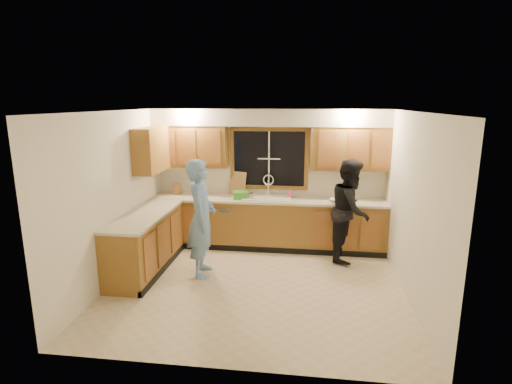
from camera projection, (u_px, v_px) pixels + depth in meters
floor at (256, 285)px, 5.84m from camera, size 4.20×4.20×0.00m
ceiling at (256, 111)px, 5.28m from camera, size 4.20×4.20×0.00m
wall_back at (269, 177)px, 7.40m from camera, size 4.20×0.00×4.20m
wall_left at (113, 198)px, 5.83m from camera, size 0.00×3.80×3.80m
wall_right at (412, 208)px, 5.30m from camera, size 0.00×3.80×3.80m
base_cabinets_back at (267, 224)px, 7.29m from camera, size 4.20×0.60×0.88m
base_cabinets_left at (146, 243)px, 6.31m from camera, size 0.60×1.90×0.88m
countertop_back at (267, 200)px, 7.17m from camera, size 4.20×0.63×0.04m
countertop_left at (145, 215)px, 6.20m from camera, size 0.63×1.90×0.04m
upper_cabinets_left at (191, 146)px, 7.29m from camera, size 1.35×0.33×0.75m
upper_cabinets_right at (350, 149)px, 6.93m from camera, size 1.35×0.33×0.75m
upper_cabinets_return at (151, 150)px, 6.76m from camera, size 0.33×0.90×0.75m
soffit at (268, 118)px, 6.99m from camera, size 4.20×0.35×0.30m
window_frame at (269, 159)px, 7.31m from camera, size 1.44×0.03×1.14m
sink at (267, 201)px, 7.20m from camera, size 0.86×0.52×0.57m
dishwasher at (221, 224)px, 7.39m from camera, size 0.60×0.56×0.82m
stove at (130, 256)px, 5.75m from camera, size 0.58×0.75×0.90m
man at (201, 218)px, 6.04m from camera, size 0.52×0.71×1.80m
woman at (350, 210)px, 6.65m from camera, size 0.82×0.96×1.71m
knife_block at (177, 189)px, 7.46m from camera, size 0.13×0.12×0.21m
cutting_board at (238, 183)px, 7.42m from camera, size 0.35×0.21×0.43m
dish_crate at (241, 195)px, 7.16m from camera, size 0.32×0.30×0.13m
soap_bottle at (290, 193)px, 7.19m from camera, size 0.08×0.08×0.17m
bowl at (335, 200)px, 6.96m from camera, size 0.22×0.22×0.05m
can_left at (249, 197)px, 7.05m from camera, size 0.08×0.08×0.12m
can_right at (252, 196)px, 7.11m from camera, size 0.06×0.06×0.12m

